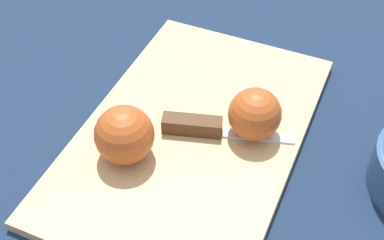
% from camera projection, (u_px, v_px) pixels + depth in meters
% --- Properties ---
extents(ground_plane, '(4.00, 4.00, 0.00)m').
position_uv_depth(ground_plane, '(192.00, 139.00, 0.69)').
color(ground_plane, '#14233D').
extents(cutting_board, '(0.45, 0.32, 0.01)m').
position_uv_depth(cutting_board, '(192.00, 135.00, 0.68)').
color(cutting_board, tan).
rests_on(cutting_board, ground_plane).
extents(apple_half_left, '(0.07, 0.07, 0.07)m').
position_uv_depth(apple_half_left, '(124.00, 135.00, 0.63)').
color(apple_half_left, '#AD4C1E').
rests_on(apple_half_left, cutting_board).
extents(apple_half_right, '(0.07, 0.07, 0.07)m').
position_uv_depth(apple_half_right, '(255.00, 114.00, 0.65)').
color(apple_half_right, '#AD4C1E').
rests_on(apple_half_right, cutting_board).
extents(knife, '(0.04, 0.17, 0.02)m').
position_uv_depth(knife, '(200.00, 126.00, 0.67)').
color(knife, silver).
rests_on(knife, cutting_board).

